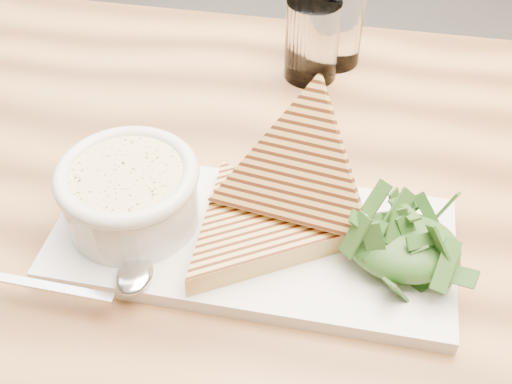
% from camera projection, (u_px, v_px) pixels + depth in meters
% --- Properties ---
extents(table_top, '(1.17, 0.80, 0.04)m').
position_uv_depth(table_top, '(286.00, 244.00, 0.62)').
color(table_top, '#B27C47').
rests_on(table_top, ground).
extents(table_leg_bl, '(0.06, 0.06, 0.72)m').
position_uv_depth(table_leg_bl, '(18.00, 207.00, 1.18)').
color(table_leg_bl, '#B27C47').
rests_on(table_leg_bl, ground).
extents(platter, '(0.36, 0.17, 0.02)m').
position_uv_depth(platter, '(252.00, 240.00, 0.58)').
color(platter, white).
rests_on(platter, table_top).
extents(soup_bowl, '(0.12, 0.12, 0.05)m').
position_uv_depth(soup_bowl, '(131.00, 200.00, 0.58)').
color(soup_bowl, white).
rests_on(soup_bowl, platter).
extents(soup, '(0.10, 0.10, 0.01)m').
position_uv_depth(soup, '(127.00, 176.00, 0.56)').
color(soup, '#E3D387').
rests_on(soup, soup_bowl).
extents(bowl_rim, '(0.13, 0.13, 0.01)m').
position_uv_depth(bowl_rim, '(127.00, 175.00, 0.55)').
color(bowl_rim, white).
rests_on(bowl_rim, soup_bowl).
extents(sandwich_flat, '(0.23, 0.23, 0.02)m').
position_uv_depth(sandwich_flat, '(253.00, 230.00, 0.57)').
color(sandwich_flat, tan).
rests_on(sandwich_flat, platter).
extents(sandwich_lean, '(0.20, 0.21, 0.19)m').
position_uv_depth(sandwich_lean, '(299.00, 172.00, 0.56)').
color(sandwich_lean, tan).
rests_on(sandwich_lean, sandwich_flat).
extents(salad_base, '(0.10, 0.08, 0.04)m').
position_uv_depth(salad_base, '(403.00, 246.00, 0.54)').
color(salad_base, '#1C4716').
rests_on(salad_base, platter).
extents(arugula_pile, '(0.11, 0.10, 0.05)m').
position_uv_depth(arugula_pile, '(405.00, 240.00, 0.54)').
color(arugula_pile, '#376226').
rests_on(arugula_pile, platter).
extents(spoon_bowl, '(0.03, 0.04, 0.01)m').
position_uv_depth(spoon_bowl, '(134.00, 275.00, 0.54)').
color(spoon_bowl, silver).
rests_on(spoon_bowl, platter).
extents(spoon_handle, '(0.11, 0.01, 0.00)m').
position_uv_depth(spoon_handle, '(54.00, 287.00, 0.53)').
color(spoon_handle, silver).
rests_on(spoon_handle, platter).
extents(glass_near, '(0.06, 0.06, 0.10)m').
position_uv_depth(glass_near, '(312.00, 40.00, 0.75)').
color(glass_near, white).
rests_on(glass_near, table_top).
extents(glass_far, '(0.07, 0.07, 0.10)m').
position_uv_depth(glass_far, '(336.00, 24.00, 0.77)').
color(glass_far, white).
rests_on(glass_far, table_top).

